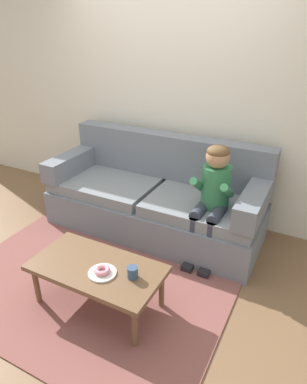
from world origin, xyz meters
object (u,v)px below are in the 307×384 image
Objects in this scene: coffee_table at (97,270)px; mug at (133,272)px; person_child at (213,193)px; couch at (156,199)px; toy_controller at (79,254)px; donut at (102,270)px.

mug is (0.31, 0.02, 0.09)m from coffee_table.
couch is at bearing 162.64° from person_child.
toy_controller is at bearing 154.74° from mug.
person_child is (0.68, -0.21, 0.32)m from couch.
person_child reaches higher than donut.
couch is 18.81× the size of donut.
toy_controller is (-0.55, 0.42, -0.32)m from coffee_table.
person_child is at bearing 76.85° from mug.
person_child is at bearing 67.26° from donut.
person_child reaches higher than toy_controller.
coffee_table is 0.76m from toy_controller.
coffee_table is 0.32m from mug.
person_child reaches higher than mug.
coffee_table is at bearing -117.79° from person_child.
donut is at bearing -162.45° from mug.
donut is at bearing -80.41° from couch.
person_child is 1.41m from toy_controller.
mug is (0.44, -1.23, 0.08)m from couch.
couch is 2.21× the size of coffee_table.
mug is 1.03m from toy_controller.
coffee_table is at bearing -176.73° from mug.
coffee_table is 0.93× the size of person_child.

